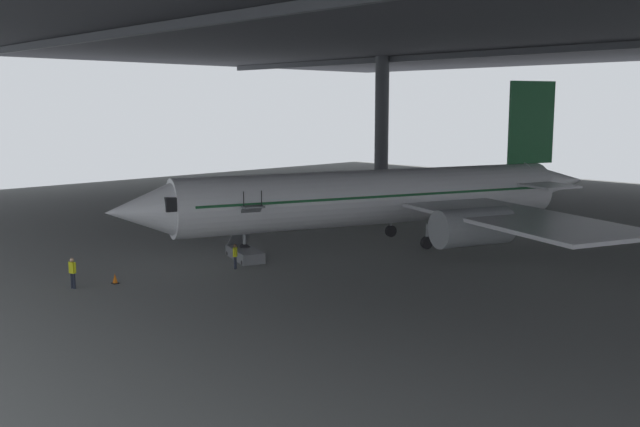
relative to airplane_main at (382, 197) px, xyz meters
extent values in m
plane|color=slate|center=(-0.12, 0.84, -3.56)|extent=(110.00, 110.00, 0.00)
cylinder|color=#4C4F54|center=(-26.91, 30.33, 4.58)|extent=(1.77, 1.77, 16.28)
cube|color=#38383D|center=(-0.12, 14.59, 13.32)|extent=(121.00, 99.00, 1.20)
cube|color=#4C4F54|center=(-0.12, -10.16, 12.32)|extent=(115.50, 0.50, 0.70)
cube|color=#4C4F54|center=(-0.12, 31.09, 12.32)|extent=(115.50, 0.50, 0.70)
cylinder|color=white|center=(-0.21, -0.60, 0.02)|extent=(13.66, 29.24, 3.97)
cone|color=white|center=(-5.77, -16.24, 0.02)|extent=(5.26, 5.80, 3.89)
cube|color=black|center=(-4.93, -13.87, 0.52)|extent=(4.11, 3.75, 0.87)
cone|color=white|center=(5.34, 15.04, 0.42)|extent=(5.31, 7.12, 3.38)
cube|color=#19592D|center=(4.50, 12.67, 5.26)|extent=(1.68, 4.16, 6.50)
cube|color=white|center=(6.76, 10.72, 0.62)|extent=(5.85, 4.76, 0.16)
cube|color=white|center=(1.52, 12.58, 0.62)|extent=(5.85, 4.76, 0.16)
cube|color=white|center=(11.09, 0.47, -0.37)|extent=(18.07, 12.37, 0.24)
cylinder|color=#9EA3A8|center=(8.49, -0.90, -1.07)|extent=(4.05, 5.69, 2.46)
cube|color=white|center=(-8.31, 7.36, -0.37)|extent=(18.07, 12.37, 0.24)
cylinder|color=#9EA3A8|center=(-7.15, 4.66, -1.07)|extent=(4.05, 5.69, 2.46)
cube|color=#19592D|center=(-0.21, -0.60, 0.32)|extent=(13.01, 27.22, 0.16)
cylinder|color=#9EA3A8|center=(-3.54, -9.96, -2.31)|extent=(0.20, 0.20, 1.15)
cylinder|color=black|center=(-3.54, -9.96, -3.11)|extent=(0.58, 0.95, 0.90)
cylinder|color=#9EA3A8|center=(3.19, 1.26, -2.31)|extent=(0.20, 0.20, 1.15)
cylinder|color=black|center=(3.19, 1.26, -3.11)|extent=(0.58, 0.95, 0.90)
cylinder|color=#9EA3A8|center=(-1.68, 2.99, -2.31)|extent=(0.20, 0.20, 1.15)
cylinder|color=black|center=(-1.68, 2.99, -3.11)|extent=(0.58, 0.95, 0.90)
cube|color=slate|center=(-3.04, -10.33, -3.21)|extent=(4.23, 2.74, 0.70)
cube|color=slate|center=(-3.04, -10.33, -1.32)|extent=(3.90, 2.45, 3.18)
cube|color=slate|center=(-1.35, -10.93, 0.22)|extent=(1.47, 1.59, 0.12)
cylinder|color=black|center=(-1.15, -10.36, 0.72)|extent=(0.06, 0.06, 1.00)
cylinder|color=black|center=(-1.55, -11.49, 0.72)|extent=(0.06, 0.06, 1.00)
cylinder|color=black|center=(-1.29, -10.21, -3.41)|extent=(0.32, 0.21, 0.30)
cylinder|color=black|center=(-1.75, -11.53, -3.41)|extent=(0.32, 0.21, 0.30)
cylinder|color=black|center=(-4.33, -9.13, -3.41)|extent=(0.32, 0.21, 0.30)
cylinder|color=black|center=(-4.80, -10.44, -3.41)|extent=(0.32, 0.21, 0.30)
cylinder|color=#232838|center=(-3.63, -22.10, -3.12)|extent=(0.14, 0.14, 0.89)
cylinder|color=#232838|center=(-3.46, -22.05, -3.12)|extent=(0.14, 0.14, 0.89)
cube|color=yellow|center=(-3.54, -22.07, -2.36)|extent=(0.41, 0.32, 0.63)
cylinder|color=yellow|center=(-3.76, -22.14, -2.33)|extent=(0.09, 0.09, 0.60)
cylinder|color=yellow|center=(-3.32, -22.00, -2.33)|extent=(0.09, 0.09, 0.60)
sphere|color=tan|center=(-3.54, -22.07, -1.92)|extent=(0.24, 0.24, 0.24)
cylinder|color=#232838|center=(-1.26, -12.44, -3.17)|extent=(0.14, 0.14, 0.79)
cylinder|color=#232838|center=(-1.14, -12.57, -3.17)|extent=(0.14, 0.14, 0.79)
cube|color=yellow|center=(-1.20, -12.50, -2.49)|extent=(0.40, 0.42, 0.56)
cylinder|color=yellow|center=(-1.35, -12.33, -2.46)|extent=(0.09, 0.09, 0.53)
cylinder|color=yellow|center=(-1.05, -12.68, -2.46)|extent=(0.09, 0.09, 0.53)
sphere|color=brown|center=(-1.20, -12.50, -2.09)|extent=(0.21, 0.21, 0.21)
cube|color=black|center=(-2.97, -19.82, -3.54)|extent=(0.36, 0.36, 0.04)
cone|color=orange|center=(-2.97, -19.82, -3.24)|extent=(0.30, 0.30, 0.56)
camera|label=1|loc=(34.37, -39.07, 6.67)|focal=40.24mm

